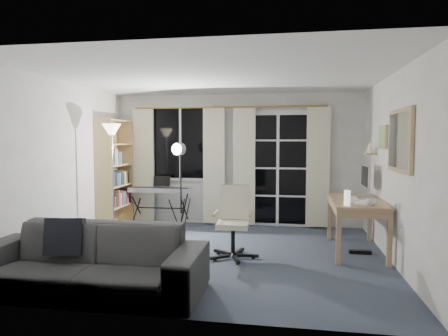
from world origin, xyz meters
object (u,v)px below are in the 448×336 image
(monitor, at_px, (366,177))
(torchiere_lamp, at_px, (112,147))
(bookshelf, at_px, (113,177))
(sofa, at_px, (89,248))
(keyboard_piano, at_px, (160,191))
(studio_light, at_px, (179,160))
(office_chair, at_px, (234,215))
(mug, at_px, (371,201))
(desk, at_px, (356,206))

(monitor, bearing_deg, torchiere_lamp, -174.39)
(bookshelf, bearing_deg, sofa, -69.43)
(monitor, bearing_deg, keyboard_piano, 167.41)
(torchiere_lamp, relative_size, keyboard_piano, 1.55)
(bookshelf, bearing_deg, monitor, -5.97)
(studio_light, relative_size, office_chair, 1.62)
(studio_light, xyz_separation_m, mug, (2.80, -1.09, -0.45))
(torchiere_lamp, relative_size, mug, 15.09)
(desk, bearing_deg, sofa, -145.19)
(desk, distance_m, monitor, 0.61)
(keyboard_piano, distance_m, office_chair, 2.35)
(monitor, relative_size, mug, 4.39)
(sofa, bearing_deg, mug, 25.85)
(studio_light, height_order, monitor, studio_light)
(monitor, distance_m, mug, 0.98)
(office_chair, relative_size, monitor, 1.81)
(keyboard_piano, height_order, monitor, monitor)
(keyboard_piano, bearing_deg, sofa, -85.76)
(studio_light, bearing_deg, office_chair, -23.46)
(keyboard_piano, relative_size, office_chair, 1.23)
(torchiere_lamp, bearing_deg, keyboard_piano, 71.11)
(studio_light, bearing_deg, torchiere_lamp, -130.71)
(desk, xyz_separation_m, mug, (0.10, -0.50, 0.15))
(bookshelf, xyz_separation_m, desk, (4.00, -0.90, -0.27))
(sofa, bearing_deg, keyboard_piano, 95.20)
(bookshelf, xyz_separation_m, sofa, (1.08, -2.89, -0.46))
(bookshelf, distance_m, torchiere_lamp, 1.02)
(bookshelf, bearing_deg, studio_light, -13.00)
(office_chair, bearing_deg, sofa, -131.95)
(office_chair, height_order, desk, office_chair)
(bookshelf, bearing_deg, mug, -18.70)
(mug, bearing_deg, office_chair, 179.11)
(torchiere_lamp, distance_m, studio_light, 1.08)
(keyboard_piano, bearing_deg, torchiere_lamp, -110.34)
(desk, xyz_separation_m, sofa, (-2.92, -2.00, -0.18))
(desk, bearing_deg, keyboard_piano, 159.43)
(sofa, bearing_deg, monitor, 37.62)
(torchiere_lamp, height_order, monitor, torchiere_lamp)
(monitor, relative_size, sofa, 0.23)
(mug, height_order, sofa, sofa)
(torchiere_lamp, bearing_deg, studio_light, 27.41)
(office_chair, xyz_separation_m, sofa, (-1.28, -1.52, -0.10))
(office_chair, bearing_deg, torchiere_lamp, 161.75)
(bookshelf, distance_m, monitor, 4.23)
(desk, relative_size, mug, 11.43)
(torchiere_lamp, height_order, sofa, torchiere_lamp)
(studio_light, height_order, mug, studio_light)
(monitor, bearing_deg, office_chair, -152.93)
(torchiere_lamp, bearing_deg, bookshelf, 114.93)
(bookshelf, relative_size, studio_light, 1.25)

